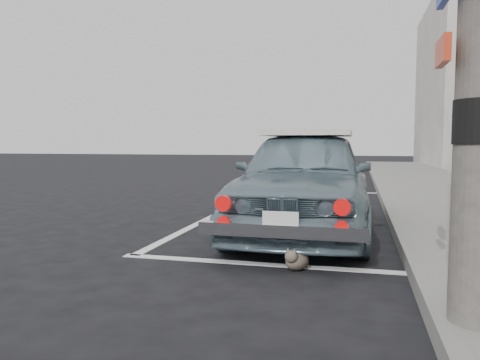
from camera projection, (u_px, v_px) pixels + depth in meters
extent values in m
plane|color=black|center=(230.00, 250.00, 5.15)|extent=(80.00, 80.00, 0.00)
cube|color=white|center=(480.00, 23.00, 13.31)|extent=(0.10, 2.00, 1.60)
cube|color=#AFA69E|center=(466.00, 85.00, 22.61)|extent=(3.50, 10.00, 8.00)
cube|color=silver|center=(265.00, 264.00, 4.55)|extent=(3.00, 0.12, 0.01)
cube|color=silver|center=(321.00, 192.00, 11.31)|extent=(3.00, 0.12, 0.01)
cube|color=silver|center=(226.00, 210.00, 8.27)|extent=(0.12, 7.00, 0.01)
cube|color=red|center=(443.00, 51.00, 2.64)|extent=(0.04, 0.30, 0.15)
cube|color=white|center=(442.00, 51.00, 2.64)|extent=(0.02, 0.16, 0.08)
imported|color=slate|center=(305.00, 180.00, 6.18)|extent=(1.64, 4.08, 1.39)
cube|color=silver|center=(309.00, 133.00, 6.52)|extent=(1.15, 1.55, 0.07)
cube|color=silver|center=(281.00, 231.00, 4.28)|extent=(1.56, 0.12, 0.12)
cube|color=white|center=(280.00, 221.00, 4.22)|extent=(0.33, 0.02, 0.17)
cylinder|color=red|center=(223.00, 203.00, 4.36)|extent=(0.15, 0.04, 0.15)
cylinder|color=red|center=(342.00, 207.00, 4.10)|extent=(0.15, 0.04, 0.15)
cylinder|color=red|center=(223.00, 222.00, 4.38)|extent=(0.12, 0.04, 0.12)
cylinder|color=red|center=(342.00, 228.00, 4.11)|extent=(0.12, 0.04, 0.12)
ellipsoid|color=#6E6154|center=(297.00, 259.00, 4.36)|extent=(0.27, 0.35, 0.19)
sphere|color=#6E6154|center=(291.00, 256.00, 4.23)|extent=(0.12, 0.12, 0.12)
cone|color=#6E6154|center=(288.00, 249.00, 4.24)|extent=(0.04, 0.04, 0.05)
cone|color=#6E6154|center=(295.00, 250.00, 4.21)|extent=(0.04, 0.04, 0.05)
cylinder|color=#6E6154|center=(308.00, 263.00, 4.47)|extent=(0.05, 0.20, 0.03)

